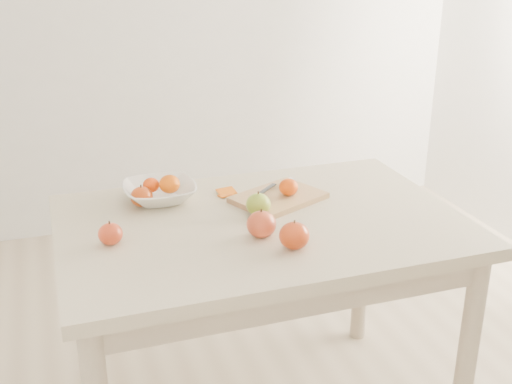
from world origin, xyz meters
name	(u,v)px	position (x,y,z in m)	size (l,w,h in m)	color
table	(261,249)	(0.00, 0.00, 0.65)	(1.20, 0.80, 0.75)	beige
cutting_board	(278,198)	(0.10, 0.13, 0.76)	(0.27, 0.20, 0.02)	tan
board_tangerine	(288,187)	(0.13, 0.12, 0.80)	(0.06, 0.06, 0.05)	#CB4207
fruit_bowl	(160,192)	(-0.26, 0.25, 0.78)	(0.23, 0.23, 0.06)	white
bowl_tangerine_near	(151,185)	(-0.28, 0.26, 0.80)	(0.05, 0.05, 0.05)	#E34A08
bowl_tangerine_far	(170,184)	(-0.23, 0.23, 0.81)	(0.07, 0.07, 0.06)	orange
orange_peel_a	(226,193)	(-0.04, 0.24, 0.75)	(0.06, 0.04, 0.00)	orange
orange_peel_b	(226,196)	(-0.05, 0.21, 0.75)	(0.04, 0.04, 0.00)	#DA5C0F
paring_knife	(284,184)	(0.15, 0.20, 0.78)	(0.15, 0.10, 0.01)	silver
apple_green	(258,204)	(0.00, 0.04, 0.78)	(0.08, 0.08, 0.07)	#5B8915
apple_red_e	(261,224)	(-0.04, -0.11, 0.79)	(0.08, 0.08, 0.08)	#A2201D
apple_red_d	(110,234)	(-0.45, -0.02, 0.78)	(0.07, 0.07, 0.06)	#99150B
apple_red_c	(294,236)	(0.02, -0.21, 0.79)	(0.08, 0.08, 0.08)	maroon
apple_red_a	(142,197)	(-0.32, 0.22, 0.78)	(0.07, 0.07, 0.06)	#A11A08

